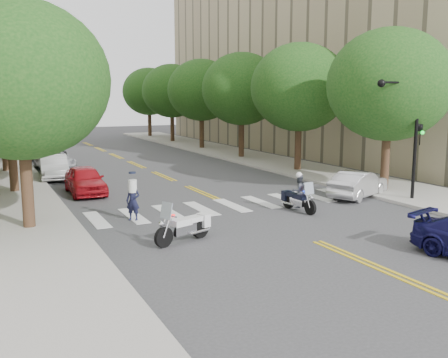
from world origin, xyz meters
TOP-DOWN VIEW (x-y plane):
  - ground at (0.00, 0.00)m, footprint 140.00×140.00m
  - sidewalk_right at (9.50, 22.00)m, footprint 5.00×60.00m
  - building_right at (26.00, 26.00)m, footprint 26.00×44.00m
  - tree_l_0 at (-8.80, 6.00)m, footprint 6.40×6.40m
  - tree_l_1 at (-8.80, 14.00)m, footprint 6.40×6.40m
  - tree_l_2 at (-8.80, 22.00)m, footprint 6.40×6.40m
  - tree_r_0 at (8.80, 6.00)m, footprint 6.40×6.40m
  - tree_r_1 at (8.80, 14.00)m, footprint 6.40×6.40m
  - tree_r_2 at (8.80, 22.00)m, footprint 6.40×6.40m
  - tree_r_3 at (8.80, 30.00)m, footprint 6.40×6.40m
  - tree_r_4 at (8.80, 38.00)m, footprint 6.40×6.40m
  - tree_r_5 at (8.80, 46.00)m, footprint 6.40×6.40m
  - traffic_signal_pole at (7.72, 3.50)m, footprint 2.82×0.42m
  - motorcycle_police at (2.08, 4.20)m, footprint 0.76×2.15m
  - motorcycle_parked at (-4.01, 2.05)m, footprint 2.28×1.09m
  - officer_standing at (-4.86, 5.77)m, footprint 0.69×0.68m
  - convertible at (6.50, 5.38)m, footprint 4.29×2.95m
  - parked_car_a at (-5.52, 12.33)m, footprint 1.77×4.28m
  - parked_car_b at (-6.30, 18.00)m, footprint 1.90×4.51m
  - parked_car_c at (-5.73, 21.79)m, footprint 2.52×4.76m
  - parked_car_d at (-5.20, 27.66)m, footprint 2.44×5.23m
  - parked_car_e at (-6.30, 29.50)m, footprint 1.84×4.05m

SIDE VIEW (x-z plane):
  - ground at x=0.00m, z-range 0.00..0.00m
  - sidewalk_right at x=9.50m, z-range 0.00..0.15m
  - motorcycle_parked at x=-4.01m, z-range -0.23..1.29m
  - parked_car_c at x=-5.73m, z-range 0.00..1.28m
  - convertible at x=6.50m, z-range 0.00..1.34m
  - parked_car_e at x=-6.30m, z-range 0.00..1.35m
  - parked_car_b at x=-6.30m, z-range 0.00..1.45m
  - parked_car_a at x=-5.52m, z-range 0.00..1.45m
  - parked_car_d at x=-5.20m, z-range 0.00..1.48m
  - motorcycle_police at x=2.08m, z-range -0.09..1.65m
  - officer_standing at x=-4.86m, z-range 0.00..1.61m
  - traffic_signal_pole at x=7.72m, z-range 0.72..6.72m
  - tree_l_0 at x=-8.80m, z-range 1.33..9.78m
  - tree_l_1 at x=-8.80m, z-range 1.33..9.78m
  - tree_l_2 at x=-8.80m, z-range 1.33..9.78m
  - tree_r_0 at x=8.80m, z-range 1.33..9.78m
  - tree_r_1 at x=8.80m, z-range 1.33..9.78m
  - tree_r_2 at x=8.80m, z-range 1.33..9.78m
  - tree_r_3 at x=8.80m, z-range 1.33..9.78m
  - tree_r_4 at x=8.80m, z-range 1.33..9.78m
  - tree_r_5 at x=8.80m, z-range 1.33..9.78m
  - building_right at x=26.00m, z-range 0.00..22.00m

